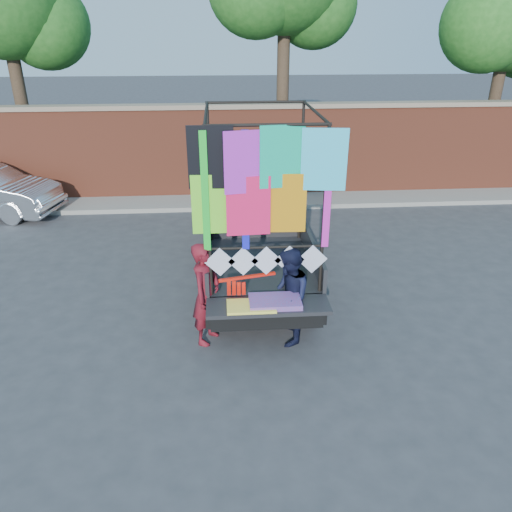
{
  "coord_description": "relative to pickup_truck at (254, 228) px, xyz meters",
  "views": [
    {
      "loc": [
        -0.89,
        -6.99,
        4.57
      ],
      "look_at": [
        -0.38,
        0.08,
        1.27
      ],
      "focal_mm": 35.0,
      "sensor_mm": 36.0,
      "label": 1
    }
  ],
  "objects": [
    {
      "name": "tree_left",
      "position": [
        -6.22,
        5.83,
        4.26
      ],
      "size": [
        4.2,
        3.3,
        7.05
      ],
      "color": "#38281C",
      "rests_on": "ground"
    },
    {
      "name": "woman",
      "position": [
        -0.91,
        -2.59,
        -0.02
      ],
      "size": [
        0.62,
        0.72,
        1.66
      ],
      "primitive_type": "imported",
      "rotation": [
        0.0,
        0.0,
        1.14
      ],
      "color": "maroon",
      "rests_on": "ground"
    },
    {
      "name": "man",
      "position": [
        0.34,
        -2.71,
        -0.06
      ],
      "size": [
        0.66,
        0.82,
        1.58
      ],
      "primitive_type": "imported",
      "rotation": [
        0.0,
        0.0,
        -1.66
      ],
      "color": "black",
      "rests_on": "ground"
    },
    {
      "name": "pickup_truck",
      "position": [
        0.0,
        0.0,
        0.0
      ],
      "size": [
        2.14,
        5.38,
        3.39
      ],
      "color": "black",
      "rests_on": "ground"
    },
    {
      "name": "ground",
      "position": [
        0.26,
        -2.29,
        -0.85
      ],
      "size": [
        90.0,
        90.0,
        0.0
      ],
      "primitive_type": "plane",
      "color": "#38383A",
      "rests_on": "ground"
    },
    {
      "name": "brick_wall",
      "position": [
        0.26,
        4.71,
        0.47
      ],
      "size": [
        30.0,
        0.45,
        2.61
      ],
      "color": "brown",
      "rests_on": "ground"
    },
    {
      "name": "streamer_bundle",
      "position": [
        -0.38,
        -2.66,
        0.09
      ],
      "size": [
        0.87,
        0.24,
        0.61
      ],
      "color": "red",
      "rests_on": "ground"
    },
    {
      "name": "curb",
      "position": [
        0.26,
        4.01,
        -0.79
      ],
      "size": [
        30.0,
        1.2,
        0.12
      ],
      "primitive_type": "cube",
      "color": "gray",
      "rests_on": "ground"
    }
  ]
}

